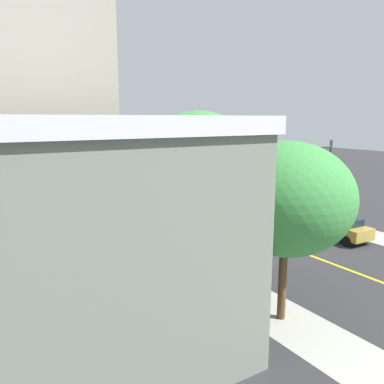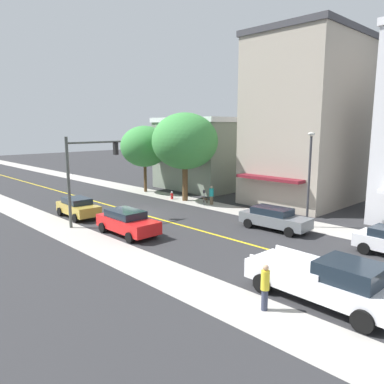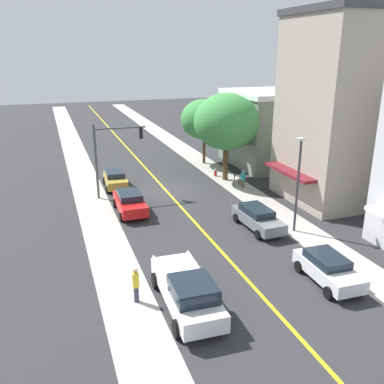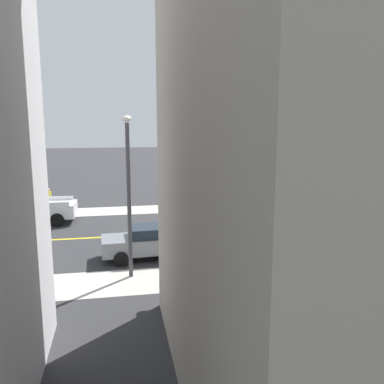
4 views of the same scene
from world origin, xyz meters
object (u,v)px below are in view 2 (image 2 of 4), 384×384
Objects in this scene: small_dog at (205,199)px; fire_hydrant at (172,195)px; red_sedan_right_curb at (127,222)px; white_pickup_truck at (327,281)px; grey_sedan_left_curb at (274,218)px; traffic_light_mast at (85,167)px; pedestrian_yellow_shirt at (265,286)px; street_tree_right_corner at (145,146)px; pedestrian_teal_shirt at (211,195)px; street_lamp at (310,169)px; gold_sedan_right_curb at (78,207)px; parking_meter at (204,195)px; street_tree_left_near at (185,141)px.

fire_hydrant is at bearing 10.53° from small_dog.
red_sedan_right_curb is 13.28m from white_pickup_truck.
fire_hydrant is 12.90m from grey_sedan_left_curb.
pedestrian_yellow_shirt is (1.46, 15.94, -3.10)m from traffic_light_mast.
street_tree_right_corner reaches higher than fire_hydrant.
street_tree_right_corner is 10.08m from pedestrian_teal_shirt.
street_lamp is 17.00m from gold_sedan_right_curb.
pedestrian_teal_shirt reaches higher than parking_meter.
grey_sedan_left_curb is at bearing 81.17° from street_tree_right_corner.
street_tree_left_near is 12.62m from street_lamp.
street_tree_right_corner is (-0.27, -6.40, -0.72)m from street_tree_left_near.
street_tree_left_near is 12.15× the size of small_dog.
white_pickup_truck is 9.30× the size of small_dog.
parking_meter is 2.05× the size of small_dog.
pedestrian_yellow_shirt is 20.08m from small_dog.
grey_sedan_left_curb is at bearing -26.87° from pedestrian_yellow_shirt.
street_tree_right_corner is at bearing 3.49° from pedestrian_yellow_shirt.
red_sedan_right_curb is (9.85, 2.78, -0.07)m from parking_meter.
white_pickup_truck is 3.74× the size of pedestrian_teal_shirt.
street_lamp is 3.59× the size of pedestrian_yellow_shirt.
traffic_light_mast is at bearing -176.21° from white_pickup_truck.
pedestrian_teal_shirt reaches higher than grey_sedan_left_curb.
parking_meter is 10.55m from gold_sedan_right_curb.
pedestrian_teal_shirt is (-12.62, -14.50, -0.11)m from pedestrian_yellow_shirt.
red_sedan_right_curb is at bearing 105.72° from pedestrian_teal_shirt.
parking_meter is at bearing 91.85° from fire_hydrant.
grey_sedan_left_curb is at bearing 53.00° from red_sedan_right_curb.
street_tree_right_corner is 1.12× the size of traffic_light_mast.
white_pickup_truck is at bearing -87.73° from traffic_light_mast.
street_tree_right_corner reaches higher than grey_sedan_left_curb.
street_tree_left_near is 11.24m from gold_sedan_right_curb.
traffic_light_mast reaches higher than small_dog.
gold_sedan_right_curb is at bearing -179.13° from red_sedan_right_curb.
red_sedan_right_curb is 6.44m from gold_sedan_right_curb.
traffic_light_mast reaches higher than grey_sedan_left_curb.
fire_hydrant is 3.49m from small_dog.
fire_hydrant is 0.45× the size of pedestrian_teal_shirt.
street_tree_right_corner is at bearing -4.35° from small_dog.
pedestrian_teal_shirt is at bearing 158.46° from grey_sedan_left_curb.
parking_meter is (0.55, 9.11, -3.84)m from street_tree_right_corner.
grey_sedan_left_curb reaches higher than fire_hydrant.
grey_sedan_left_curb is 2.89× the size of pedestrian_teal_shirt.
grey_sedan_left_curb is at bearing 136.06° from white_pickup_truck.
fire_hydrant is 22.18m from pedestrian_yellow_shirt.
street_tree_left_near is at bearing 11.00° from small_dog.
parking_meter is at bearing 72.09° from gold_sedan_right_curb.
small_dog is at bearing -2.41° from traffic_light_mast.
small_dog is at bearing 107.79° from street_tree_left_near.
gold_sedan_right_curb is at bearing -178.04° from white_pickup_truck.
small_dog is at bearing -95.10° from street_lamp.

